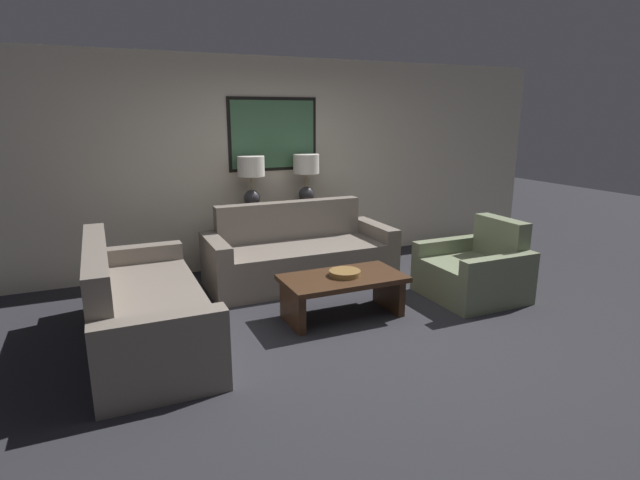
% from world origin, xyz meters
% --- Properties ---
extents(ground_plane, '(20.00, 20.00, 0.00)m').
position_xyz_m(ground_plane, '(0.00, 0.00, 0.00)').
color(ground_plane, '#28282D').
extents(back_wall, '(8.33, 0.12, 2.65)m').
position_xyz_m(back_wall, '(0.00, 2.54, 1.33)').
color(back_wall, beige).
rests_on(back_wall, ground_plane).
extents(console_table, '(1.25, 0.37, 0.81)m').
position_xyz_m(console_table, '(0.00, 2.28, 0.40)').
color(console_table, brown).
rests_on(console_table, ground_plane).
extents(table_lamp_left, '(0.33, 0.33, 0.65)m').
position_xyz_m(table_lamp_left, '(-0.37, 2.28, 1.23)').
color(table_lamp_left, '#333338').
rests_on(table_lamp_left, console_table).
extents(table_lamp_right, '(0.33, 0.33, 0.65)m').
position_xyz_m(table_lamp_right, '(0.37, 2.28, 1.23)').
color(table_lamp_right, '#333338').
rests_on(table_lamp_right, console_table).
extents(couch_by_back_wall, '(2.19, 0.92, 0.92)m').
position_xyz_m(couch_by_back_wall, '(0.00, 1.63, 0.31)').
color(couch_by_back_wall, slate).
rests_on(couch_by_back_wall, ground_plane).
extents(couch_by_side, '(0.92, 2.19, 0.92)m').
position_xyz_m(couch_by_side, '(-1.86, 0.62, 0.31)').
color(couch_by_side, slate).
rests_on(couch_by_side, ground_plane).
extents(coffee_table, '(1.19, 0.64, 0.42)m').
position_xyz_m(coffee_table, '(-0.02, 0.44, 0.31)').
color(coffee_table, '#3D2616').
rests_on(coffee_table, ground_plane).
extents(decorative_bowl, '(0.31, 0.31, 0.05)m').
position_xyz_m(decorative_bowl, '(0.01, 0.45, 0.45)').
color(decorative_bowl, olive).
rests_on(decorative_bowl, coffee_table).
extents(armchair_near_back_wall, '(0.93, 0.95, 0.85)m').
position_xyz_m(armchair_near_back_wall, '(1.56, 0.37, 0.28)').
color(armchair_near_back_wall, '#707A5B').
rests_on(armchair_near_back_wall, ground_plane).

